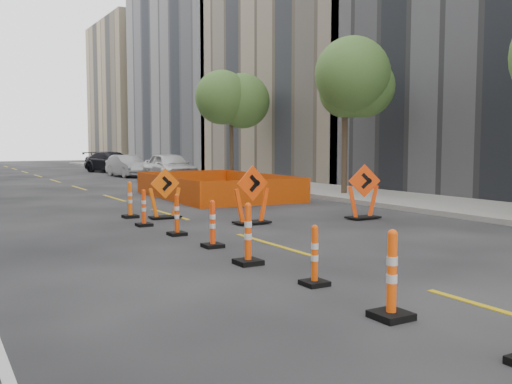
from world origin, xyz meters
TOP-DOWN VIEW (x-y plane):
  - ground_plane at (0.00, 0.00)m, footprint 140.00×140.00m
  - sidewalk_right at (9.00, 12.00)m, footprint 4.00×90.00m
  - bld_right_c at (17.00, 23.80)m, footprint 12.00×16.00m
  - bld_right_d at (17.00, 40.20)m, footprint 12.00×18.00m
  - bld_right_e at (17.00, 58.60)m, footprint 12.00×14.00m
  - tree_r_b at (8.40, 12.00)m, footprint 2.80×2.80m
  - tree_r_c at (8.40, 22.00)m, footprint 2.80×2.80m
  - channelizer_2 at (-1.45, -1.23)m, footprint 0.44×0.44m
  - channelizer_3 at (-1.29, 0.61)m, footprint 0.37×0.37m
  - channelizer_4 at (-1.43, 2.45)m, footprint 0.44×0.44m
  - channelizer_5 at (-1.26, 4.29)m, footprint 0.39×0.39m
  - channelizer_6 at (-1.31, 6.12)m, footprint 0.39×0.39m
  - channelizer_7 at (-1.49, 7.96)m, footprint 0.38×0.38m
  - channelizer_8 at (-1.28, 9.80)m, footprint 0.42×0.42m
  - chevron_sign_left at (-0.45, 9.17)m, footprint 0.97×0.58m
  - chevron_sign_center at (1.16, 6.89)m, footprint 1.08×0.68m
  - chevron_sign_right at (4.44, 6.19)m, footprint 1.20×0.95m
  - safety_fence at (3.72, 14.41)m, footprint 4.60×7.50m
  - parked_car_near at (5.72, 24.56)m, footprint 1.97×4.88m
  - parked_car_mid at (4.93, 30.04)m, footprint 1.78×4.41m
  - parked_car_far at (5.63, 36.08)m, footprint 3.70×5.79m

SIDE VIEW (x-z plane):
  - ground_plane at x=0.00m, z-range 0.00..0.00m
  - sidewalk_right at x=9.00m, z-range 0.00..0.15m
  - safety_fence at x=3.72m, z-range 0.00..0.92m
  - channelizer_3 at x=-1.29m, z-range 0.00..0.94m
  - channelizer_7 at x=-1.49m, z-range 0.00..0.98m
  - channelizer_6 at x=-1.31m, z-range 0.00..0.99m
  - channelizer_5 at x=-1.26m, z-range 0.00..0.99m
  - channelizer_8 at x=-1.28m, z-range 0.00..1.06m
  - channelizer_4 at x=-1.43m, z-range 0.00..1.12m
  - channelizer_2 at x=-1.45m, z-range 0.00..1.12m
  - parked_car_mid at x=4.93m, z-range 0.00..1.42m
  - chevron_sign_left at x=-0.45m, z-range 0.00..1.46m
  - parked_car_far at x=5.63m, z-range 0.00..1.56m
  - chevron_sign_right at x=4.44m, z-range 0.00..1.58m
  - chevron_sign_center at x=1.16m, z-range 0.00..1.58m
  - parked_car_near at x=5.72m, z-range 0.00..1.66m
  - tree_r_b at x=8.40m, z-range 1.55..7.50m
  - tree_r_c at x=8.40m, z-range 1.55..7.50m
  - bld_right_c at x=17.00m, z-range 0.00..14.00m
  - bld_right_e at x=17.00m, z-range 0.00..16.00m
  - bld_right_d at x=17.00m, z-range 0.00..20.00m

